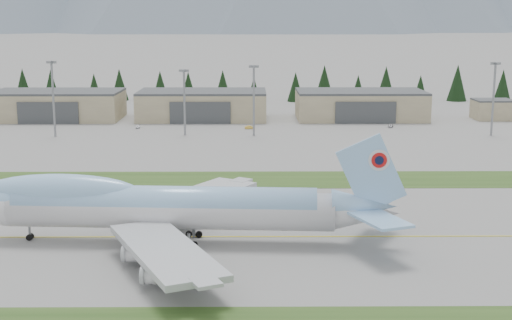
{
  "coord_description": "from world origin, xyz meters",
  "views": [
    {
      "loc": [
        3.33,
        -119.39,
        37.35
      ],
      "look_at": [
        4.43,
        28.7,
        8.0
      ],
      "focal_mm": 50.0,
      "sensor_mm": 36.0,
      "label": 1
    }
  ],
  "objects_px": {
    "hangar_right": "(360,105)",
    "service_vehicle_a": "(138,128)",
    "boeing_747_freighter": "(166,206)",
    "service_vehicle_b": "(250,129)",
    "hangar_center": "(203,105)",
    "hangar_left": "(57,105)",
    "service_vehicle_c": "(391,127)"
  },
  "relations": [
    {
      "from": "hangar_right",
      "to": "service_vehicle_a",
      "type": "xyz_separation_m",
      "value": [
        -81.0,
        -23.88,
        -5.39
      ]
    },
    {
      "from": "hangar_right",
      "to": "service_vehicle_a",
      "type": "relative_size",
      "value": 14.58
    },
    {
      "from": "hangar_center",
      "to": "service_vehicle_b",
      "type": "relative_size",
      "value": 13.68
    },
    {
      "from": "service_vehicle_a",
      "to": "service_vehicle_b",
      "type": "distance_m",
      "value": 39.03
    },
    {
      "from": "hangar_right",
      "to": "service_vehicle_b",
      "type": "relative_size",
      "value": 13.68
    },
    {
      "from": "boeing_747_freighter",
      "to": "service_vehicle_b",
      "type": "distance_m",
      "value": 128.46
    },
    {
      "from": "hangar_center",
      "to": "service_vehicle_b",
      "type": "xyz_separation_m",
      "value": [
        18.0,
        -25.37,
        -5.39
      ]
    },
    {
      "from": "hangar_right",
      "to": "service_vehicle_b",
      "type": "distance_m",
      "value": 49.36
    },
    {
      "from": "hangar_right",
      "to": "service_vehicle_c",
      "type": "distance_m",
      "value": 24.08
    },
    {
      "from": "hangar_center",
      "to": "service_vehicle_c",
      "type": "bearing_deg",
      "value": -18.26
    },
    {
      "from": "boeing_747_freighter",
      "to": "hangar_right",
      "type": "xyz_separation_m",
      "value": [
        55.94,
        152.91,
        -0.93
      ]
    },
    {
      "from": "boeing_747_freighter",
      "to": "service_vehicle_a",
      "type": "xyz_separation_m",
      "value": [
        -25.06,
        129.04,
        -6.32
      ]
    },
    {
      "from": "hangar_left",
      "to": "hangar_center",
      "type": "xyz_separation_m",
      "value": [
        55.0,
        0.0,
        0.0
      ]
    },
    {
      "from": "service_vehicle_a",
      "to": "service_vehicle_c",
      "type": "bearing_deg",
      "value": 0.52
    },
    {
      "from": "hangar_left",
      "to": "hangar_center",
      "type": "distance_m",
      "value": 55.0
    },
    {
      "from": "service_vehicle_a",
      "to": "service_vehicle_b",
      "type": "bearing_deg",
      "value": -2.73
    },
    {
      "from": "hangar_right",
      "to": "service_vehicle_b",
      "type": "bearing_deg",
      "value": -148.87
    },
    {
      "from": "boeing_747_freighter",
      "to": "hangar_left",
      "type": "bearing_deg",
      "value": 114.8
    },
    {
      "from": "hangar_left",
      "to": "service_vehicle_a",
      "type": "height_order",
      "value": "hangar_left"
    },
    {
      "from": "boeing_747_freighter",
      "to": "hangar_center",
      "type": "bearing_deg",
      "value": 95.21
    },
    {
      "from": "hangar_center",
      "to": "hangar_right",
      "type": "relative_size",
      "value": 1.0
    },
    {
      "from": "boeing_747_freighter",
      "to": "service_vehicle_c",
      "type": "bearing_deg",
      "value": 67.8
    },
    {
      "from": "boeing_747_freighter",
      "to": "service_vehicle_a",
      "type": "bearing_deg",
      "value": 104.68
    },
    {
      "from": "hangar_right",
      "to": "service_vehicle_c",
      "type": "relative_size",
      "value": 13.09
    },
    {
      "from": "hangar_right",
      "to": "service_vehicle_a",
      "type": "height_order",
      "value": "hangar_right"
    },
    {
      "from": "hangar_left",
      "to": "service_vehicle_b",
      "type": "height_order",
      "value": "hangar_left"
    },
    {
      "from": "boeing_747_freighter",
      "to": "service_vehicle_b",
      "type": "bearing_deg",
      "value": 87.45
    },
    {
      "from": "service_vehicle_a",
      "to": "hangar_center",
      "type": "bearing_deg",
      "value": 48.13
    },
    {
      "from": "boeing_747_freighter",
      "to": "service_vehicle_b",
      "type": "relative_size",
      "value": 20.71
    },
    {
      "from": "hangar_left",
      "to": "service_vehicle_a",
      "type": "bearing_deg",
      "value": -35.08
    },
    {
      "from": "service_vehicle_a",
      "to": "service_vehicle_b",
      "type": "height_order",
      "value": "service_vehicle_b"
    },
    {
      "from": "hangar_left",
      "to": "service_vehicle_b",
      "type": "distance_m",
      "value": 77.47
    }
  ]
}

